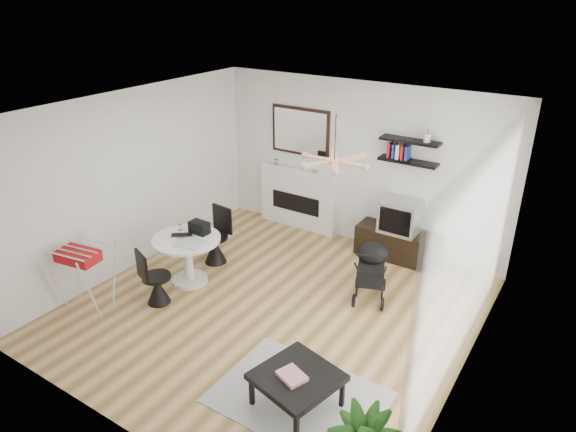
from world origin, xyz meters
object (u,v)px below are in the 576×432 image
Objects in this scene: dining_table at (187,253)px; coffee_table at (297,378)px; fireplace at (298,191)px; tv_console at (397,244)px; crt_tv at (401,216)px; drying_rack at (85,277)px; stroller at (371,273)px.

dining_table is 1.05× the size of coffee_table.
dining_table is (-0.33, -2.50, -0.21)m from fireplace.
crt_tv reaches higher than tv_console.
dining_table is 1.05× the size of drying_rack.
stroller is 2.33m from coffee_table.
stroller reaches higher than coffee_table.
tv_console is 2.24× the size of crt_tv.
dining_table is 1.13× the size of stroller.
coffee_table is (0.32, -3.57, -0.38)m from crt_tv.
fireplace is 2.03m from tv_console.
dining_table is at bearing 53.07° from drying_rack.
drying_rack reaches higher than coffee_table.
crt_tv is at bearing 73.47° from stroller.
drying_rack is at bearing -129.61° from tv_console.
coffee_table is at bearing -58.31° from fireplace.
fireplace is at bearing 125.18° from stroller.
dining_table is 1.41m from drying_rack.
fireplace is at bearing 175.28° from tv_console.
fireplace is at bearing 66.30° from drying_rack.
tv_console is 1.33× the size of dining_table.
crt_tv is (0.01, -0.00, 0.50)m from tv_console.
crt_tv is (1.98, -0.17, 0.06)m from fireplace.
crt_tv is 3.30m from dining_table.
dining_table is at bearing -97.55° from fireplace.
fireplace is 3.88m from drying_rack.
crt_tv is 0.67× the size of stroller.
drying_rack is (-2.98, -3.58, -0.25)m from crt_tv.
crt_tv reaches higher than stroller.
drying_rack is 3.86m from stroller.
drying_rack is 3.30m from coffee_table.
fireplace is 3.70× the size of crt_tv.
dining_table is 2.91m from coffee_table.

